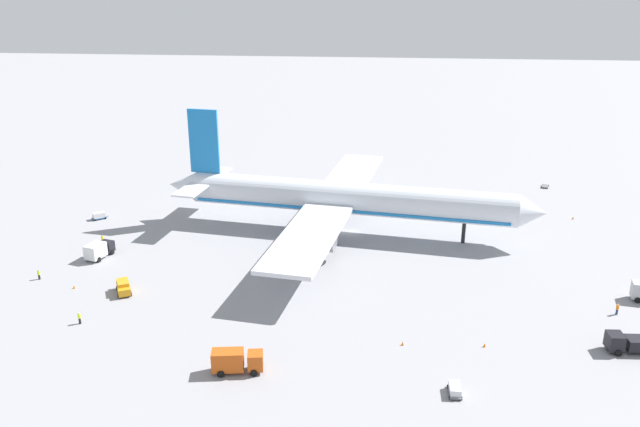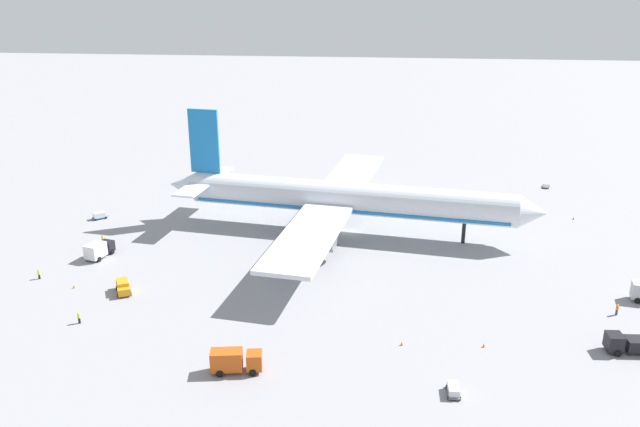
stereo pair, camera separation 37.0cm
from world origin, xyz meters
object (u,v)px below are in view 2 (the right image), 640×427
at_px(ground_worker_3, 617,310).
at_px(traffic_cone_1, 484,345).
at_px(airliner, 342,199).
at_px(service_van, 123,286).
at_px(baggage_cart_1, 99,215).
at_px(service_truck_4, 630,343).
at_px(ground_worker_1, 103,239).
at_px(traffic_cone_0, 74,286).
at_px(ground_worker_0, 79,318).
at_px(baggage_cart_0, 546,186).
at_px(service_truck_0, 235,360).
at_px(ground_worker_2, 39,274).
at_px(traffic_cone_3, 402,343).
at_px(baggage_cart_2, 453,389).
at_px(traffic_cone_2, 574,218).
at_px(service_truck_1, 99,249).

bearing_deg(ground_worker_3, traffic_cone_1, -151.44).
height_order(airliner, service_van, airliner).
bearing_deg(baggage_cart_1, service_truck_4, -23.83).
relative_size(ground_worker_1, ground_worker_3, 0.96).
distance_m(ground_worker_3, traffic_cone_0, 82.08).
xyz_separation_m(ground_worker_0, ground_worker_3, (76.10, 10.99, -0.02)).
height_order(airliner, traffic_cone_1, airliner).
bearing_deg(traffic_cone_1, ground_worker_1, 156.48).
bearing_deg(baggage_cart_0, service_van, -140.79).
height_order(service_truck_0, baggage_cart_1, service_truck_0).
height_order(ground_worker_0, ground_worker_3, ground_worker_0).
relative_size(service_truck_0, ground_worker_2, 4.03).
bearing_deg(ground_worker_0, service_truck_0, -20.49).
bearing_deg(ground_worker_3, airliner, 146.31).
height_order(service_van, baggage_cart_1, service_van).
xyz_separation_m(traffic_cone_1, traffic_cone_3, (-10.76, -0.77, 0.00)).
distance_m(service_truck_0, baggage_cart_1, 64.05).
height_order(service_van, ground_worker_1, service_van).
bearing_deg(service_van, traffic_cone_3, -13.89).
bearing_deg(traffic_cone_1, service_truck_0, -163.55).
relative_size(ground_worker_3, traffic_cone_3, 3.14).
bearing_deg(traffic_cone_3, service_truck_0, -157.59).
distance_m(ground_worker_0, traffic_cone_3, 45.18).
distance_m(service_van, ground_worker_0, 10.10).
xyz_separation_m(baggage_cart_2, traffic_cone_0, (-57.05, 21.21, -0.38)).
relative_size(baggage_cart_0, baggage_cart_2, 0.92).
relative_size(baggage_cart_1, traffic_cone_2, 5.48).
xyz_separation_m(airliner, service_truck_1, (-41.10, -16.85, -5.19)).
distance_m(baggage_cart_2, ground_worker_0, 52.21).
relative_size(baggage_cart_0, ground_worker_1, 1.93).
bearing_deg(ground_worker_3, baggage_cart_2, -138.93).
distance_m(service_truck_1, ground_worker_3, 83.99).
relative_size(service_truck_1, ground_worker_1, 3.59).
relative_size(baggage_cart_1, traffic_cone_0, 5.48).
xyz_separation_m(service_truck_4, traffic_cone_0, (-80.56, 9.51, -1.04)).
bearing_deg(traffic_cone_2, traffic_cone_1, -115.35).
height_order(airliner, ground_worker_0, airliner).
bearing_deg(service_van, ground_worker_3, 0.91).
height_order(service_truck_0, service_truck_1, service_truck_0).
height_order(service_truck_0, service_truck_4, service_truck_0).
height_order(traffic_cone_1, traffic_cone_2, same).
bearing_deg(ground_worker_0, ground_worker_1, 108.03).
xyz_separation_m(service_truck_4, baggage_cart_0, (4.60, 71.59, -1.05)).
xyz_separation_m(service_truck_0, baggage_cart_1, (-40.16, 49.89, -0.86)).
bearing_deg(ground_worker_2, ground_worker_3, -1.25).
distance_m(service_truck_4, baggage_cart_0, 71.75).
height_order(baggage_cart_0, baggage_cart_2, baggage_cart_2).
xyz_separation_m(ground_worker_3, traffic_cone_1, (-20.17, -10.98, -0.60)).
xyz_separation_m(baggage_cart_0, ground_worker_3, (-3.08, -61.48, 0.61)).
bearing_deg(ground_worker_2, ground_worker_0, -44.61).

